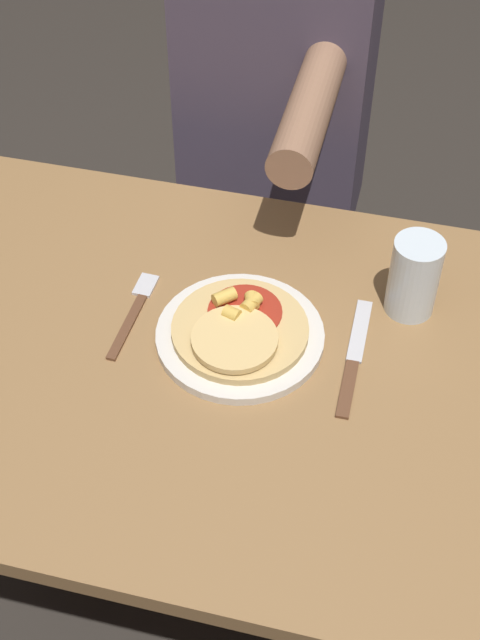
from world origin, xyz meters
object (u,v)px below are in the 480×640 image
plate (240,336)px  person_diner (276,114)px  fork (135,309)px  knife (354,359)px  pizza (239,329)px  dining_table (260,421)px  drinking_glass (414,277)px

plate → person_diner: bearing=97.1°
fork → plate: bearing=-6.3°
knife → person_diner: bearing=112.1°
fork → person_diner: (0.09, 0.56, -0.02)m
pizza → person_diner: size_ratio=0.15×
dining_table → pizza: size_ratio=5.99×
knife → drinking_glass: 0.15m
dining_table → fork: fork is taller
pizza → knife: 0.17m
plate → knife: (0.16, 0.00, -0.00)m
plate → fork: plate is taller
drinking_glass → person_diner: bearing=122.9°
pizza → person_diner: (-0.07, 0.59, -0.04)m
dining_table → drinking_glass: size_ratio=9.36×
dining_table → pizza: (-0.04, 0.04, 0.15)m
dining_table → plate: plate is taller
pizza → drinking_glass: size_ratio=1.56×
dining_table → pizza: pizza is taller
pizza → drinking_glass: drinking_glass is taller
plate → fork: 0.16m
dining_table → plate: (-0.04, 0.04, 0.13)m
fork → drinking_glass: drinking_glass is taller
dining_table → drinking_glass: (0.18, 0.16, 0.19)m
person_diner → fork: bearing=-99.1°
plate → person_diner: (-0.07, 0.58, -0.02)m
dining_table → plate: bearing=133.7°
plate → pizza: bearing=-100.7°
dining_table → plate: 0.14m
dining_table → drinking_glass: 0.31m
fork → knife: 0.33m
plate → pizza: (-0.00, -0.00, 0.02)m
fork → knife: same height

